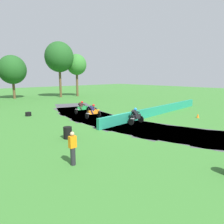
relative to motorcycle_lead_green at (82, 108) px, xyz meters
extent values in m
plane|color=#38752D|center=(-0.40, -6.52, -0.65)|extent=(120.00, 120.00, 0.00)
cube|color=#47474C|center=(1.47, 3.62, -0.64)|extent=(8.09, 10.54, 0.01)
cube|color=#47474C|center=(0.32, 0.35, -0.64)|extent=(6.90, 10.35, 0.01)
cube|color=#47474C|center=(-0.30, -3.05, -0.64)|extent=(5.53, 9.89, 0.01)
cube|color=#47474C|center=(-0.36, -6.52, -0.64)|extent=(5.21, 9.76, 0.01)
cube|color=#47474C|center=(0.14, -9.94, -0.64)|extent=(6.62, 10.27, 0.01)
cube|color=#47474C|center=(1.18, -13.25, -0.64)|extent=(7.85, 10.53, 0.01)
cube|color=#1E8466|center=(5.57, -6.14, -0.20)|extent=(17.58, 1.41, 0.90)
cylinder|color=black|center=(0.60, -0.20, -0.36)|extent=(0.22, 0.73, 0.73)
cylinder|color=black|center=(-0.78, 0.06, -0.36)|extent=(0.22, 0.73, 0.73)
cube|color=#198438|center=(-0.08, 0.00, -0.06)|extent=(1.05, 0.54, 0.45)
ellipsoid|color=#198438|center=(0.11, 0.03, 0.19)|extent=(0.49, 0.40, 0.30)
cone|color=#198438|center=(0.60, -0.10, 0.05)|extent=(0.43, 0.42, 0.47)
cylinder|color=#B2B2B7|center=(-0.69, -0.02, -0.11)|extent=(0.42, 0.19, 0.17)
cube|color=#331919|center=(-0.14, 0.10, 0.31)|extent=(0.53, 0.44, 0.62)
sphere|color=red|center=(0.09, 0.13, 0.58)|extent=(0.26, 0.26, 0.26)
cylinder|color=#331919|center=(0.17, 0.23, 0.29)|extent=(0.43, 0.21, 0.24)
cylinder|color=#331919|center=(0.11, -0.11, 0.37)|extent=(0.43, 0.21, 0.24)
cylinder|color=#331919|center=(-0.22, 0.21, -0.09)|extent=(0.27, 0.23, 0.42)
cylinder|color=#331919|center=(-0.28, -0.14, 0.00)|extent=(0.27, 0.23, 0.42)
cylinder|color=black|center=(0.00, -2.94, -0.35)|extent=(0.17, 0.67, 0.67)
cylinder|color=black|center=(-1.39, -2.77, -0.35)|extent=(0.17, 0.67, 0.67)
cube|color=orange|center=(-0.69, -2.82, -0.05)|extent=(1.03, 0.44, 0.43)
ellipsoid|color=orange|center=(-0.51, -2.81, 0.21)|extent=(0.47, 0.36, 0.27)
cone|color=orange|center=(-0.02, -2.89, 0.07)|extent=(0.42, 0.39, 0.44)
cylinder|color=#B2B2B7|center=(-1.30, -2.88, -0.12)|extent=(0.42, 0.15, 0.17)
cube|color=#1E1E4C|center=(-0.77, -2.76, 0.33)|extent=(0.52, 0.39, 0.60)
sphere|color=red|center=(-0.54, -2.76, 0.61)|extent=(0.26, 0.26, 0.26)
cylinder|color=#1E1E4C|center=(-0.47, -2.62, 0.33)|extent=(0.43, 0.16, 0.24)
cylinder|color=#1E1E4C|center=(-0.51, -2.97, 0.37)|extent=(0.43, 0.16, 0.24)
cylinder|color=#1E1E4C|center=(-0.85, -2.62, -0.05)|extent=(0.28, 0.18, 0.42)
cylinder|color=#1E1E4C|center=(-0.89, -2.97, -0.01)|extent=(0.28, 0.18, 0.42)
cylinder|color=black|center=(1.33, -7.26, -0.35)|extent=(0.12, 0.72, 0.71)
cylinder|color=black|center=(-0.07, -7.33, -0.35)|extent=(0.12, 0.72, 0.71)
cube|color=black|center=(0.63, -7.23, -0.06)|extent=(1.02, 0.40, 0.45)
ellipsoid|color=black|center=(0.80, -7.17, 0.19)|extent=(0.45, 0.34, 0.29)
cone|color=black|center=(1.30, -7.18, 0.06)|extent=(0.41, 0.41, 0.46)
cylinder|color=#B2B2B7|center=(0.03, -7.39, -0.11)|extent=(0.41, 0.11, 0.17)
cube|color=black|center=(0.54, -7.15, 0.31)|extent=(0.51, 0.41, 0.61)
sphere|color=#1E7FE0|center=(0.76, -7.08, 0.59)|extent=(0.26, 0.26, 0.26)
cylinder|color=black|center=(0.81, -6.96, 0.30)|extent=(0.43, 0.12, 0.24)
cylinder|color=black|center=(0.83, -7.31, 0.38)|extent=(0.43, 0.12, 0.24)
cylinder|color=black|center=(0.44, -7.06, -0.08)|extent=(0.28, 0.19, 0.42)
cylinder|color=black|center=(0.45, -7.41, 0.00)|extent=(0.28, 0.19, 0.42)
cylinder|color=black|center=(-4.97, 2.64, -0.55)|extent=(0.60, 0.60, 0.20)
cylinder|color=black|center=(-4.97, 2.64, -0.35)|extent=(0.60, 0.60, 0.20)
cylinder|color=black|center=(-6.05, -7.00, -0.55)|extent=(0.57, 0.57, 0.20)
cylinder|color=black|center=(-6.05, -7.00, -0.35)|extent=(0.57, 0.57, 0.20)
cylinder|color=black|center=(-6.05, -7.00, -0.15)|extent=(0.57, 0.57, 0.20)
cylinder|color=black|center=(-6.05, -7.00, 0.05)|extent=(0.57, 0.57, 0.20)
cylinder|color=#232328|center=(-8.05, -10.80, -0.22)|extent=(0.24, 0.24, 0.86)
cube|color=orange|center=(-8.05, -10.80, 0.49)|extent=(0.34, 0.22, 0.56)
sphere|color=tan|center=(-8.05, -10.80, 0.88)|extent=(0.20, 0.20, 0.20)
cone|color=orange|center=(7.06, -9.87, -0.43)|extent=(0.28, 0.28, 0.44)
cylinder|color=brown|center=(6.92, 17.12, 2.00)|extent=(0.44, 0.44, 5.29)
ellipsoid|color=#1E511E|center=(6.92, 17.12, 6.91)|extent=(5.35, 5.35, 5.61)
cylinder|color=brown|center=(10.37, 16.59, 1.66)|extent=(0.44, 0.44, 4.61)
ellipsoid|color=#33752D|center=(10.37, 16.59, 5.62)|extent=(3.89, 3.89, 4.08)
cylinder|color=brown|center=(-0.49, 20.68, 0.91)|extent=(0.44, 0.44, 3.11)
ellipsoid|color=#1E511E|center=(-0.49, 20.68, 4.52)|extent=(4.83, 4.83, 5.07)
camera|label=1|loc=(-12.97, -18.80, 3.56)|focal=33.08mm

